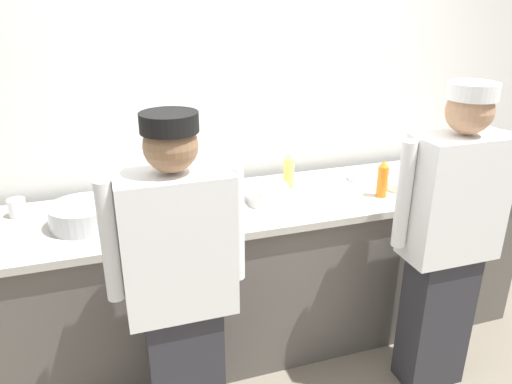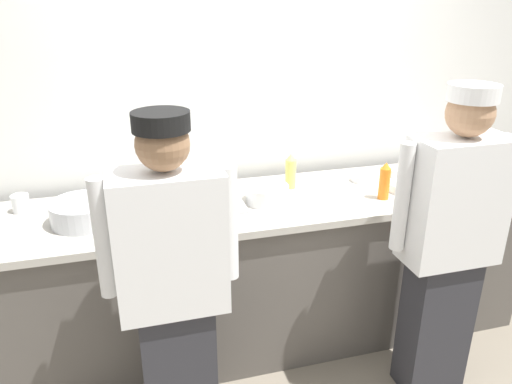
# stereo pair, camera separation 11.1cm
# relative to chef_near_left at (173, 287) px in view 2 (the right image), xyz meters

# --- Properties ---
(ground_plane) EXTENTS (9.00, 9.00, 0.00)m
(ground_plane) POSITION_rel_chef_near_left_xyz_m (0.57, 0.25, -0.86)
(ground_plane) COLOR slate
(wall_back) EXTENTS (5.12, 0.10, 2.99)m
(wall_back) POSITION_rel_chef_near_left_xyz_m (0.57, 1.13, 0.64)
(wall_back) COLOR white
(wall_back) RESTS_ON ground
(prep_counter) EXTENTS (3.26, 0.73, 0.93)m
(prep_counter) POSITION_rel_chef_near_left_xyz_m (0.57, 0.63, -0.39)
(prep_counter) COLOR #56514C
(prep_counter) RESTS_ON ground
(chef_near_left) EXTENTS (0.59, 0.24, 1.61)m
(chef_near_left) POSITION_rel_chef_near_left_xyz_m (0.00, 0.00, 0.00)
(chef_near_left) COLOR #2D2D33
(chef_near_left) RESTS_ON ground
(chef_center) EXTENTS (0.60, 0.24, 1.65)m
(chef_center) POSITION_rel_chef_near_left_xyz_m (1.35, 0.01, 0.02)
(chef_center) COLOR #2D2D33
(chef_center) RESTS_ON ground
(plate_stack_front) EXTENTS (0.21, 0.21, 0.05)m
(plate_stack_front) POSITION_rel_chef_near_left_xyz_m (1.43, 0.54, 0.10)
(plate_stack_front) COLOR white
(plate_stack_front) RESTS_ON prep_counter
(plate_stack_rear) EXTENTS (0.24, 0.24, 0.10)m
(plate_stack_rear) POSITION_rel_chef_near_left_xyz_m (0.60, 0.60, 0.12)
(plate_stack_rear) COLOR white
(plate_stack_rear) RESTS_ON prep_counter
(mixing_bowl_steel) EXTENTS (0.33, 0.33, 0.11)m
(mixing_bowl_steel) POSITION_rel_chef_near_left_xyz_m (-0.37, 0.60, 0.13)
(mixing_bowl_steel) COLOR #B7BABF
(mixing_bowl_steel) RESTS_ON prep_counter
(sheet_tray) EXTENTS (0.53, 0.33, 0.02)m
(sheet_tray) POSITION_rel_chef_near_left_xyz_m (0.19, 0.64, 0.09)
(sheet_tray) COLOR #B7BABF
(sheet_tray) RESTS_ON prep_counter
(squeeze_bottle_primary) EXTENTS (0.06, 0.06, 0.21)m
(squeeze_bottle_primary) POSITION_rel_chef_near_left_xyz_m (1.24, 0.47, 0.18)
(squeeze_bottle_primary) COLOR orange
(squeeze_bottle_primary) RESTS_ON prep_counter
(squeeze_bottle_secondary) EXTENTS (0.06, 0.06, 0.21)m
(squeeze_bottle_secondary) POSITION_rel_chef_near_left_xyz_m (0.79, 0.77, 0.17)
(squeeze_bottle_secondary) COLOR #E5E066
(squeeze_bottle_secondary) RESTS_ON prep_counter
(ramekin_green_sauce) EXTENTS (0.10, 0.10, 0.05)m
(ramekin_green_sauce) POSITION_rel_chef_near_left_xyz_m (1.90, 0.61, 0.10)
(ramekin_green_sauce) COLOR white
(ramekin_green_sauce) RESTS_ON prep_counter
(ramekin_yellow_sauce) EXTENTS (0.11, 0.11, 0.04)m
(ramekin_yellow_sauce) POSITION_rel_chef_near_left_xyz_m (1.24, 0.75, 0.10)
(ramekin_yellow_sauce) COLOR white
(ramekin_yellow_sauce) RESTS_ON prep_counter
(ramekin_red_sauce) EXTENTS (0.10, 0.10, 0.05)m
(ramekin_red_sauce) POSITION_rel_chef_near_left_xyz_m (1.49, 0.78, 0.10)
(ramekin_red_sauce) COLOR white
(ramekin_red_sauce) RESTS_ON prep_counter
(deli_cup) EXTENTS (0.09, 0.09, 0.09)m
(deli_cup) POSITION_rel_chef_near_left_xyz_m (-0.70, 0.83, 0.12)
(deli_cup) COLOR white
(deli_cup) RESTS_ON prep_counter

